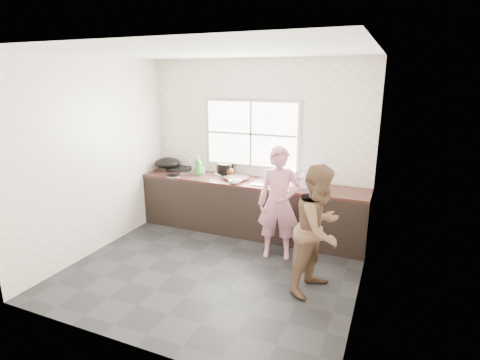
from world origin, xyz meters
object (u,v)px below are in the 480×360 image
at_px(glass_jar, 203,171).
at_px(dish_rack, 303,179).
at_px(cutting_board, 237,178).
at_px(pot_lid_left, 173,176).
at_px(pot_lid_right, 187,171).
at_px(bowl_held, 294,185).
at_px(bottle_brown_short, 230,171).
at_px(bottle_brown_tall, 219,168).
at_px(plate_food, 221,174).
at_px(bowl_crabs, 284,181).
at_px(person_side, 319,229).
at_px(burner, 180,168).
at_px(wok, 168,163).
at_px(bowl_mince, 235,182).
at_px(woman, 279,207).
at_px(bottle_green, 198,165).
at_px(black_pot, 225,169).

xyz_separation_m(glass_jar, dish_rack, (1.75, -0.19, 0.08)).
xyz_separation_m(cutting_board, glass_jar, (-0.67, 0.12, 0.03)).
height_order(pot_lid_left, pot_lid_right, same).
height_order(bowl_held, bottle_brown_short, bottle_brown_short).
bearing_deg(bottle_brown_tall, plate_food, -38.20).
bearing_deg(bowl_crabs, pot_lid_left, -170.79).
bearing_deg(plate_food, pot_lid_left, -148.57).
xyz_separation_m(person_side, pot_lid_left, (-2.60, 1.03, 0.11)).
relative_size(bowl_crabs, burner, 0.49).
relative_size(plate_food, bottle_brown_short, 1.32).
relative_size(bottle_brown_tall, wok, 0.44).
relative_size(bowl_mince, bowl_held, 1.00).
relative_size(woman, person_side, 0.96).
bearing_deg(burner, bottle_brown_tall, 1.56).
bearing_deg(bowl_held, woman, -94.58).
distance_m(bowl_crabs, dish_rack, 0.37).
xyz_separation_m(person_side, cutting_board, (-1.56, 1.25, 0.13)).
relative_size(dish_rack, pot_lid_left, 1.44).
relative_size(bowl_held, bottle_green, 0.58).
height_order(person_side, plate_food, person_side).
distance_m(woman, bowl_mince, 0.93).
height_order(black_pot, glass_jar, black_pot).
height_order(woman, pot_lid_left, woman).
height_order(cutting_board, black_pot, black_pot).
distance_m(bottle_brown_tall, glass_jar, 0.28).
height_order(glass_jar, burner, glass_jar).
bearing_deg(bowl_held, bowl_mince, -168.90).
xyz_separation_m(bowl_held, bottle_brown_tall, (-1.35, 0.27, 0.06)).
bearing_deg(bowl_crabs, bottle_green, -177.39).
relative_size(cutting_board, bottle_brown_tall, 2.10).
bearing_deg(bottle_brown_tall, pot_lid_right, -171.00).
height_order(bowl_mince, pot_lid_right, bowl_mince).
bearing_deg(burner, bottle_green, -21.86).
relative_size(glass_jar, pot_lid_left, 0.41).
relative_size(person_side, bowl_held, 7.94).
relative_size(bowl_crabs, plate_food, 0.90).
distance_m(person_side, black_pot, 2.38).
bearing_deg(bottle_brown_short, bowl_mince, -56.42).
bearing_deg(bottle_brown_tall, pot_lid_left, -144.86).
height_order(plate_food, glass_jar, glass_jar).
distance_m(cutting_board, bottle_green, 0.71).
relative_size(person_side, glass_jar, 14.93).
bearing_deg(bottle_brown_short, wok, -173.91).
bearing_deg(glass_jar, bottle_green, -99.87).
distance_m(bowl_crabs, bottle_brown_short, 0.94).
height_order(person_side, bowl_crabs, person_side).
bearing_deg(bowl_mince, cutting_board, 107.27).
bearing_deg(bottle_brown_tall, glass_jar, -158.37).
distance_m(bottle_green, wok, 0.63).
relative_size(cutting_board, bowl_mince, 2.10).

